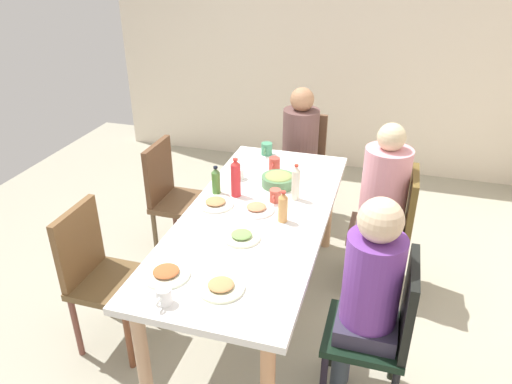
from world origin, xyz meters
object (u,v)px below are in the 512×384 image
object	(u,v)px
plate_3	(221,287)
bowl_0	(278,180)
plate_4	(242,237)
chair_3	(383,327)
dining_table	(256,226)
cup_0	(267,149)
chair_1	(301,160)
person_1	(300,143)
bottle_1	(236,178)
person_3	(369,289)
plate_2	(216,203)
cup_3	(238,174)
chair_2	(99,271)
bottle_2	(216,181)
plate_1	(166,273)
chair_0	(392,225)
bottle_3	(296,183)
cup_2	(275,196)
cup_1	(164,296)
bottle_0	(283,207)
chair_4	(173,193)
person_0	(382,195)
cup_4	(274,164)
plate_0	(256,209)

from	to	relation	value
plate_3	bowl_0	distance (m)	1.13
plate_4	chair_3	bearing A→B (deg)	74.60
dining_table	cup_0	size ratio (longest dim) A/B	16.61
chair_1	bowl_0	size ratio (longest dim) A/B	3.97
person_1	bowl_0	distance (m)	0.88
person_1	bottle_1	distance (m)	1.13
person_3	plate_3	distance (m)	0.71
person_3	plate_3	bearing A→B (deg)	-71.81
plate_4	dining_table	bearing A→B (deg)	-179.45
plate_2	bottle_1	xyz separation A→B (m)	(-0.16, 0.08, 0.11)
dining_table	bowl_0	world-z (taller)	bowl_0
plate_2	cup_3	xyz separation A→B (m)	(-0.39, 0.01, 0.02)
person_3	chair_2	bearing A→B (deg)	-90.00
chair_3	bottle_2	xyz separation A→B (m)	(-0.69, -1.13, 0.32)
plate_1	plate_4	distance (m)	0.49
plate_3	cup_3	xyz separation A→B (m)	(-1.15, -0.30, 0.02)
plate_3	bottle_1	xyz separation A→B (m)	(-0.91, -0.23, 0.11)
cup_3	bowl_0	bearing A→B (deg)	85.80
chair_0	bottle_3	xyz separation A→B (m)	(0.24, -0.62, 0.34)
dining_table	cup_2	xyz separation A→B (m)	(-0.19, 0.07, 0.12)
plate_1	chair_3	bearing A→B (deg)	100.72
cup_1	plate_4	bearing A→B (deg)	164.04
plate_1	bottle_0	xyz separation A→B (m)	(-0.67, 0.42, 0.08)
cup_3	bottle_1	bearing A→B (deg)	15.82
chair_4	cup_0	world-z (taller)	chair_4
person_3	chair_3	bearing A→B (deg)	90.00
dining_table	chair_2	size ratio (longest dim) A/B	2.22
chair_4	plate_4	world-z (taller)	chair_4
person_3	person_0	bearing A→B (deg)	179.94
chair_3	plate_3	world-z (taller)	chair_3
person_0	cup_4	bearing A→B (deg)	-100.11
bottle_0	bottle_3	world-z (taller)	bottle_3
plate_0	bottle_2	xyz separation A→B (m)	(-0.15, -0.32, 0.07)
plate_4	bowl_0	xyz separation A→B (m)	(-0.69, 0.03, 0.03)
plate_0	bottle_3	world-z (taller)	bottle_3
bottle_2	plate_3	bearing A→B (deg)	21.89
chair_0	dining_table	bearing A→B (deg)	-58.07
plate_0	cup_4	xyz separation A→B (m)	(-0.59, -0.04, 0.03)
plate_1	cup_0	bearing A→B (deg)	177.36
person_1	cup_2	bearing A→B (deg)	3.63
chair_0	person_3	distance (m)	1.03
plate_4	bottle_1	size ratio (longest dim) A/B	0.80
cup_3	bottle_2	world-z (taller)	bottle_2
cup_2	cup_3	xyz separation A→B (m)	(-0.24, -0.33, -0.00)
bowl_0	cup_3	world-z (taller)	bowl_0
person_3	plate_2	bearing A→B (deg)	-118.52
cup_2	chair_2	bearing A→B (deg)	-51.83
cup_2	plate_0	bearing A→B (deg)	-28.84
cup_0	cup_4	world-z (taller)	cup_4
chair_0	bowl_0	world-z (taller)	chair_0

